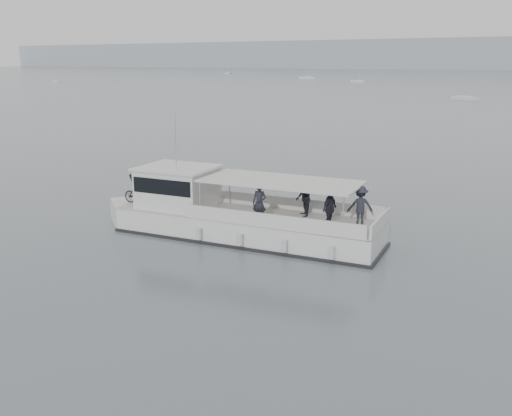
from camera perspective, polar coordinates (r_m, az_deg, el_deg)
The scene contains 3 objects.
ground at distance 26.02m, azimuth -5.52°, elevation -4.65°, with size 1400.00×1400.00×0.00m, color #565E65.
tour_boat at distance 28.55m, azimuth -3.25°, elevation -0.69°, with size 15.16×5.17×6.30m.
moored_fleet at distance 242.53m, azimuth 18.82°, elevation 11.87°, with size 396.61×335.55×10.49m.
Camera 1 is at (14.85, -19.59, 8.53)m, focal length 40.00 mm.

